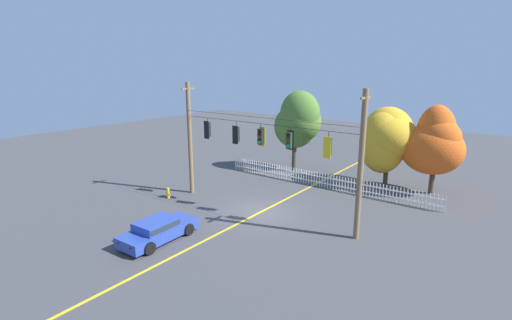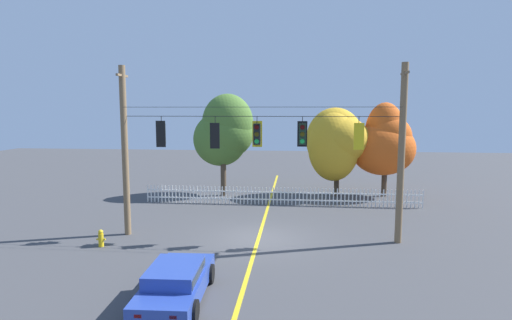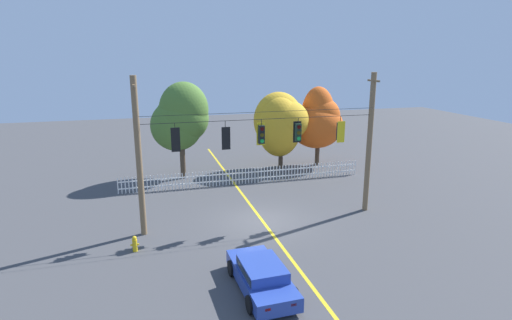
{
  "view_description": "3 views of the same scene",
  "coord_description": "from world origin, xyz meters",
  "px_view_note": "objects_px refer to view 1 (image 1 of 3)",
  "views": [
    {
      "loc": [
        12.85,
        -17.66,
        8.77
      ],
      "look_at": [
        -0.61,
        0.25,
        3.17
      ],
      "focal_mm": 26.42,
      "sensor_mm": 36.0,
      "label": 1
    },
    {
      "loc": [
        1.68,
        -18.08,
        5.79
      ],
      "look_at": [
        -0.17,
        0.53,
        3.5
      ],
      "focal_mm": 29.04,
      "sensor_mm": 36.0,
      "label": 2
    },
    {
      "loc": [
        -5.89,
        -19.81,
        8.67
      ],
      "look_at": [
        -0.24,
        0.42,
        3.29
      ],
      "focal_mm": 29.06,
      "sensor_mm": 36.0,
      "label": 3
    }
  ],
  "objects_px": {
    "traffic_signal_westbound_side": "(328,147)",
    "parked_car": "(158,230)",
    "autumn_maple_near_fence": "(298,121)",
    "traffic_signal_southbound_primary": "(289,140)",
    "autumn_oak_far_east": "(434,144)",
    "autumn_maple_mid": "(387,138)",
    "traffic_signal_eastbound_side": "(236,135)",
    "traffic_signal_northbound_secondary": "(261,137)",
    "fire_hydrant": "(168,193)",
    "traffic_signal_northbound_primary": "(208,130)"
  },
  "relations": [
    {
      "from": "autumn_maple_mid",
      "to": "fire_hydrant",
      "type": "distance_m",
      "value": 16.1
    },
    {
      "from": "fire_hydrant",
      "to": "autumn_maple_near_fence",
      "type": "bearing_deg",
      "value": 73.56
    },
    {
      "from": "fire_hydrant",
      "to": "traffic_signal_westbound_side",
      "type": "bearing_deg",
      "value": 9.4
    },
    {
      "from": "traffic_signal_northbound_secondary",
      "to": "autumn_oak_far_east",
      "type": "distance_m",
      "value": 12.41
    },
    {
      "from": "parked_car",
      "to": "fire_hydrant",
      "type": "height_order",
      "value": "parked_car"
    },
    {
      "from": "traffic_signal_eastbound_side",
      "to": "traffic_signal_northbound_secondary",
      "type": "distance_m",
      "value": 1.86
    },
    {
      "from": "fire_hydrant",
      "to": "autumn_oak_far_east",
      "type": "bearing_deg",
      "value": 39.73
    },
    {
      "from": "traffic_signal_westbound_side",
      "to": "autumn_oak_far_east",
      "type": "height_order",
      "value": "autumn_oak_far_east"
    },
    {
      "from": "autumn_maple_near_fence",
      "to": "autumn_oak_far_east",
      "type": "height_order",
      "value": "autumn_maple_near_fence"
    },
    {
      "from": "traffic_signal_eastbound_side",
      "to": "traffic_signal_southbound_primary",
      "type": "xyz_separation_m",
      "value": [
        3.84,
        0.02,
        0.09
      ]
    },
    {
      "from": "traffic_signal_northbound_primary",
      "to": "traffic_signal_southbound_primary",
      "type": "height_order",
      "value": "same"
    },
    {
      "from": "traffic_signal_southbound_primary",
      "to": "traffic_signal_northbound_primary",
      "type": "bearing_deg",
      "value": -179.83
    },
    {
      "from": "traffic_signal_northbound_primary",
      "to": "autumn_maple_mid",
      "type": "distance_m",
      "value": 13.01
    },
    {
      "from": "traffic_signal_eastbound_side",
      "to": "autumn_oak_far_east",
      "type": "relative_size",
      "value": 0.23
    },
    {
      "from": "traffic_signal_southbound_primary",
      "to": "autumn_maple_mid",
      "type": "distance_m",
      "value": 9.99
    },
    {
      "from": "traffic_signal_southbound_primary",
      "to": "parked_car",
      "type": "xyz_separation_m",
      "value": [
        -3.84,
        -6.39,
        -4.13
      ]
    },
    {
      "from": "traffic_signal_eastbound_side",
      "to": "autumn_maple_mid",
      "type": "bearing_deg",
      "value": 57.3
    },
    {
      "from": "traffic_signal_northbound_primary",
      "to": "autumn_maple_near_fence",
      "type": "distance_m",
      "value": 9.65
    },
    {
      "from": "fire_hydrant",
      "to": "traffic_signal_northbound_primary",
      "type": "bearing_deg",
      "value": 39.62
    },
    {
      "from": "autumn_maple_near_fence",
      "to": "traffic_signal_westbound_side",
      "type": "bearing_deg",
      "value": -51.86
    },
    {
      "from": "parked_car",
      "to": "autumn_oak_far_east",
      "type": "bearing_deg",
      "value": 59.96
    },
    {
      "from": "traffic_signal_northbound_secondary",
      "to": "autumn_maple_mid",
      "type": "relative_size",
      "value": 0.23
    },
    {
      "from": "traffic_signal_northbound_secondary",
      "to": "autumn_oak_far_east",
      "type": "height_order",
      "value": "autumn_oak_far_east"
    },
    {
      "from": "autumn_maple_mid",
      "to": "fire_hydrant",
      "type": "relative_size",
      "value": 8.03
    },
    {
      "from": "traffic_signal_eastbound_side",
      "to": "traffic_signal_northbound_secondary",
      "type": "relative_size",
      "value": 1.05
    },
    {
      "from": "traffic_signal_westbound_side",
      "to": "fire_hydrant",
      "type": "xyz_separation_m",
      "value": [
        -10.86,
        -1.8,
        -4.3
      ]
    },
    {
      "from": "traffic_signal_northbound_secondary",
      "to": "traffic_signal_southbound_primary",
      "type": "bearing_deg",
      "value": -0.01
    },
    {
      "from": "traffic_signal_eastbound_side",
      "to": "fire_hydrant",
      "type": "height_order",
      "value": "traffic_signal_eastbound_side"
    },
    {
      "from": "traffic_signal_northbound_primary",
      "to": "traffic_signal_northbound_secondary",
      "type": "bearing_deg",
      "value": 0.25
    },
    {
      "from": "autumn_oak_far_east",
      "to": "fire_hydrant",
      "type": "distance_m",
      "value": 18.48
    },
    {
      "from": "autumn_maple_near_fence",
      "to": "traffic_signal_northbound_primary",
      "type": "bearing_deg",
      "value": -97.03
    },
    {
      "from": "traffic_signal_eastbound_side",
      "to": "traffic_signal_northbound_secondary",
      "type": "xyz_separation_m",
      "value": [
        1.86,
        0.02,
        0.07
      ]
    },
    {
      "from": "traffic_signal_northbound_primary",
      "to": "autumn_maple_mid",
      "type": "bearing_deg",
      "value": 48.15
    },
    {
      "from": "traffic_signal_northbound_primary",
      "to": "traffic_signal_westbound_side",
      "type": "distance_m",
      "value": 8.69
    },
    {
      "from": "traffic_signal_northbound_primary",
      "to": "traffic_signal_eastbound_side",
      "type": "bearing_deg",
      "value": 0.01
    },
    {
      "from": "autumn_maple_mid",
      "to": "traffic_signal_eastbound_side",
      "type": "bearing_deg",
      "value": -122.7
    },
    {
      "from": "traffic_signal_eastbound_side",
      "to": "traffic_signal_southbound_primary",
      "type": "bearing_deg",
      "value": 0.27
    },
    {
      "from": "traffic_signal_southbound_primary",
      "to": "traffic_signal_westbound_side",
      "type": "relative_size",
      "value": 0.94
    },
    {
      "from": "traffic_signal_southbound_primary",
      "to": "autumn_maple_mid",
      "type": "relative_size",
      "value": 0.22
    },
    {
      "from": "autumn_maple_near_fence",
      "to": "autumn_maple_mid",
      "type": "xyz_separation_m",
      "value": [
        7.47,
        0.1,
        -0.64
      ]
    },
    {
      "from": "traffic_signal_westbound_side",
      "to": "autumn_oak_far_east",
      "type": "bearing_deg",
      "value": 72.32
    },
    {
      "from": "autumn_maple_near_fence",
      "to": "parked_car",
      "type": "height_order",
      "value": "autumn_maple_near_fence"
    },
    {
      "from": "traffic_signal_westbound_side",
      "to": "parked_car",
      "type": "distance_m",
      "value": 9.79
    },
    {
      "from": "traffic_signal_southbound_primary",
      "to": "autumn_oak_far_east",
      "type": "xyz_separation_m",
      "value": [
        5.53,
        9.81,
        -1.13
      ]
    },
    {
      "from": "traffic_signal_southbound_primary",
      "to": "traffic_signal_northbound_secondary",
      "type": "bearing_deg",
      "value": 179.99
    },
    {
      "from": "autumn_oak_far_east",
      "to": "traffic_signal_westbound_side",
      "type": "bearing_deg",
      "value": -107.68
    },
    {
      "from": "traffic_signal_southbound_primary",
      "to": "parked_car",
      "type": "bearing_deg",
      "value": -120.99
    },
    {
      "from": "traffic_signal_eastbound_side",
      "to": "parked_car",
      "type": "bearing_deg",
      "value": -89.99
    },
    {
      "from": "traffic_signal_southbound_primary",
      "to": "fire_hydrant",
      "type": "xyz_separation_m",
      "value": [
        -8.46,
        -1.82,
        -4.37
      ]
    },
    {
      "from": "fire_hydrant",
      "to": "parked_car",
      "type": "bearing_deg",
      "value": -44.69
    }
  ]
}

